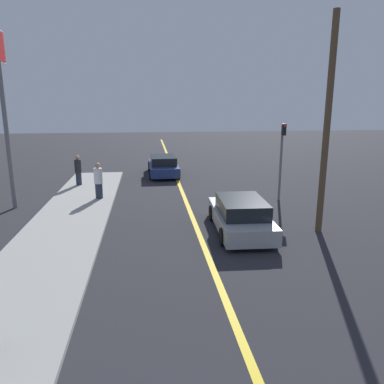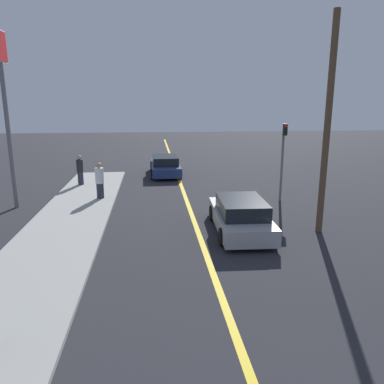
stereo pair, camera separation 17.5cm
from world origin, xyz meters
The scene contains 9 objects.
road_center_line centered at (0.00, 18.00, 0.00)m, with size 0.20×60.00×0.01m.
sidewalk_left centered at (-5.14, 12.42, 0.06)m, with size 3.12×24.83×0.13m.
car_near_right_lane centered at (1.61, 12.45, 0.63)m, with size 2.10×4.63×1.32m.
car_ahead_center centered at (-0.80, 24.09, 0.64)m, with size 2.03×4.71×1.31m.
pedestrian_mid_group centered at (-4.31, 17.73, 1.02)m, with size 0.42×0.42×1.80m.
pedestrian_far_standing centered at (-5.85, 21.05, 0.98)m, with size 0.38×0.38×1.72m.
traffic_light centered at (4.68, 16.69, 2.36)m, with size 0.18×0.40×3.83m.
roadside_sign centered at (-8.08, 16.87, 5.70)m, with size 0.20×1.66×7.88m.
utility_pole centered at (4.62, 12.11, 3.96)m, with size 0.24×0.24×7.92m.
Camera 1 is at (-1.86, -0.88, 4.89)m, focal length 35.00 mm.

